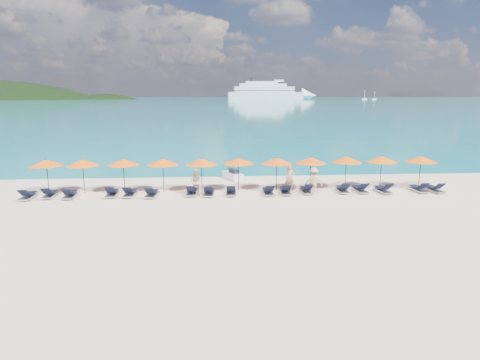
{
  "coord_description": "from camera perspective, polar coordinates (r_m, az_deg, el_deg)",
  "views": [
    {
      "loc": [
        -1.7,
        -20.99,
        6.33
      ],
      "look_at": [
        0.0,
        3.0,
        1.2
      ],
      "focal_mm": 30.0,
      "sensor_mm": 36.0,
      "label": 1
    }
  ],
  "objects": [
    {
      "name": "ground",
      "position": [
        21.99,
        0.55,
        -4.69
      ],
      "size": [
        1400.0,
        1400.0,
        0.0
      ],
      "primitive_type": "plane",
      "color": "beige"
    },
    {
      "name": "sea",
      "position": [
        681.02,
        -3.99,
        11.48
      ],
      "size": [
        1600.0,
        1300.0,
        0.01
      ],
      "primitive_type": "cube",
      "color": "#1FA9B2",
      "rests_on": "ground"
    },
    {
      "name": "headland_small",
      "position": [
        601.04,
        -18.49,
        7.49
      ],
      "size": [
        162.0,
        126.0,
        85.5
      ],
      "color": "black",
      "rests_on": "ground"
    },
    {
      "name": "cruise_ship",
      "position": [
        594.78,
        4.74,
        12.29
      ],
      "size": [
        129.7,
        23.91,
        35.97
      ],
      "rotation": [
        0.0,
        0.0,
        0.03
      ],
      "color": "white",
      "rests_on": "ground"
    },
    {
      "name": "sailboat_near",
      "position": [
        571.66,
        18.56,
        10.91
      ],
      "size": [
        5.84,
        1.95,
        10.7
      ],
      "color": "white",
      "rests_on": "ground"
    },
    {
      "name": "sailboat_far",
      "position": [
        563.8,
        17.27,
        10.99
      ],
      "size": [
        6.51,
        2.17,
        11.94
      ],
      "color": "white",
      "rests_on": "ground"
    },
    {
      "name": "jetski",
      "position": [
        30.61,
        -1.02,
        0.71
      ],
      "size": [
        1.6,
        2.29,
        0.76
      ],
      "rotation": [
        0.0,
        0.0,
        0.41
      ],
      "color": "white",
      "rests_on": "ground"
    },
    {
      "name": "beachgoer_a",
      "position": [
        26.88,
        7.06,
        0.29
      ],
      "size": [
        0.71,
        0.52,
        1.8
      ],
      "primitive_type": "imported",
      "rotation": [
        0.0,
        0.0,
        0.14
      ],
      "color": "tan",
      "rests_on": "ground"
    },
    {
      "name": "beachgoer_b",
      "position": [
        25.62,
        -6.23,
        -0.33
      ],
      "size": [
        0.9,
        0.6,
        1.74
      ],
      "primitive_type": "imported",
      "rotation": [
        0.0,
        0.0,
        -0.13
      ],
      "color": "tan",
      "rests_on": "ground"
    },
    {
      "name": "beachgoer_c",
      "position": [
        26.3,
        10.42,
        -0.13
      ],
      "size": [
        1.22,
        0.76,
        1.75
      ],
      "primitive_type": "imported",
      "rotation": [
        0.0,
        0.0,
        2.92
      ],
      "color": "tan",
      "rests_on": "ground"
    },
    {
      "name": "umbrella_0",
      "position": [
        28.77,
        -25.85,
        2.21
      ],
      "size": [
        2.1,
        2.1,
        2.28
      ],
      "color": "black",
      "rests_on": "ground"
    },
    {
      "name": "umbrella_1",
      "position": [
        27.94,
        -21.5,
        2.32
      ],
      "size": [
        2.1,
        2.1,
        2.28
      ],
      "color": "black",
      "rests_on": "ground"
    },
    {
      "name": "umbrella_2",
      "position": [
        27.33,
        -16.28,
        2.48
      ],
      "size": [
        2.1,
        2.1,
        2.28
      ],
      "color": "black",
      "rests_on": "ground"
    },
    {
      "name": "umbrella_3",
      "position": [
        26.79,
        -10.94,
        2.56
      ],
      "size": [
        2.1,
        2.1,
        2.28
      ],
      "color": "black",
      "rests_on": "ground"
    },
    {
      "name": "umbrella_4",
      "position": [
        26.49,
        -5.5,
        2.61
      ],
      "size": [
        2.1,
        2.1,
        2.28
      ],
      "color": "black",
      "rests_on": "ground"
    },
    {
      "name": "umbrella_5",
      "position": [
        26.74,
        -0.21,
        2.76
      ],
      "size": [
        2.1,
        2.1,
        2.28
      ],
      "color": "black",
      "rests_on": "ground"
    },
    {
      "name": "umbrella_6",
      "position": [
        26.85,
        5.24,
        2.75
      ],
      "size": [
        2.1,
        2.1,
        2.28
      ],
      "color": "black",
      "rests_on": "ground"
    },
    {
      "name": "umbrella_7",
      "position": [
        27.38,
        10.05,
        2.79
      ],
      "size": [
        2.1,
        2.1,
        2.28
      ],
      "color": "black",
      "rests_on": "ground"
    },
    {
      "name": "umbrella_8",
      "position": [
        28.28,
        14.9,
        2.86
      ],
      "size": [
        2.1,
        2.1,
        2.28
      ],
      "color": "black",
      "rests_on": "ground"
    },
    {
      "name": "umbrella_9",
      "position": [
        29.11,
        19.52,
        2.83
      ],
      "size": [
        2.1,
        2.1,
        2.28
      ],
      "color": "black",
      "rests_on": "ground"
    },
    {
      "name": "umbrella_10",
      "position": [
        30.08,
        24.35,
        2.72
      ],
      "size": [
        2.1,
        2.1,
        2.28
      ],
      "color": "black",
      "rests_on": "ground"
    },
    {
      "name": "lounger_0",
      "position": [
        28.05,
        -27.94,
        -1.94
      ],
      "size": [
        0.66,
        1.71,
        0.66
      ],
      "rotation": [
        0.0,
        0.0,
        0.02
      ],
      "color": "silver",
      "rests_on": "ground"
    },
    {
      "name": "lounger_1",
      "position": [
        27.87,
        -25.44,
        -1.78
      ],
      "size": [
        0.72,
        1.73,
        0.66
      ],
      "rotation": [
        0.0,
        0.0,
        0.06
      ],
      "color": "silver",
      "rests_on": "ground"
    },
    {
      "name": "lounger_2",
      "position": [
        27.21,
        -23.04,
        -1.88
      ],
      "size": [
        0.75,
        1.74,
        0.66
      ],
      "rotation": [
        0.0,
        0.0,
        0.08
      ],
      "color": "silver",
      "rests_on": "ground"
    },
    {
      "name": "lounger_3",
      "position": [
        26.72,
        -17.75,
        -1.73
      ],
      "size": [
        0.68,
        1.72,
        0.66
      ],
      "rotation": [
        0.0,
        0.0,
        0.03
      ],
      "color": "silver",
      "rests_on": "ground"
    },
    {
      "name": "lounger_4",
      "position": [
        26.41,
        -15.4,
        -1.74
      ],
      "size": [
        0.7,
        1.73,
        0.66
      ],
      "rotation": [
        0.0,
        0.0,
        -0.05
      ],
      "color": "silver",
      "rests_on": "ground"
    },
    {
      "name": "lounger_5",
      "position": [
        25.93,
        -12.47,
        -1.84
      ],
      "size": [
        0.77,
        1.75,
        0.66
      ],
      "rotation": [
        0.0,
        0.0,
        -0.09
      ],
      "color": "silver",
      "rests_on": "ground"
    },
    {
      "name": "lounger_6",
      "position": [
        25.96,
        -6.9,
        -1.63
      ],
      "size": [
        0.69,
        1.73,
        0.66
      ],
      "rotation": [
        0.0,
        0.0,
        -0.04
      ],
      "color": "silver",
      "rests_on": "ground"
    },
    {
      "name": "lounger_7",
      "position": [
        25.71,
        -4.46,
        -1.71
      ],
      "size": [
        0.78,
        1.75,
        0.66
      ],
      "rotation": [
        0.0,
        0.0,
        -0.1
      ],
      "color": "silver",
      "rests_on": "ground"
    },
    {
      "name": "lounger_8",
      "position": [
        25.81,
        -1.27,
        -1.62
      ],
      "size": [
        0.74,
        1.74,
        0.66
      ],
      "rotation": [
        0.0,
        0.0,
        -0.07
      ],
      "color": "silver",
      "rests_on": "ground"
    },
    {
      "name": "lounger_9",
      "position": [
        25.92,
        4.04,
        -1.59
      ],
      "size": [
        0.65,
        1.71,
        0.66
      ],
      "rotation": [
        0.0,
        0.0,
        0.02
      ],
      "color": "silver",
      "rests_on": "ground"
    },
    {
      "name": "lounger_10",
      "position": [
        26.22,
        6.48,
        -1.48
      ],
      "size": [
        0.68,
        1.72,
        0.66
      ],
      "rotation": [
        0.0,
        0.0,
        -0.03
      ],
      "color": "silver",
      "rests_on": "ground"
    },
    {
      "name": "lounger_11",
      "position": [
        26.62,
        9.39,
        -1.36
      ],
      "size": [
        0.62,
        1.7,
        0.66
      ],
      "rotation": [
        0.0,
        0.0,
        -0.0
      ],
      "color": "silver",
      "rests_on": "ground"
    },
    {
      "name": "lounger_12",
      "position": [
        27.31,
        14.39,
        -1.24
      ],
      "size": [
        0.73,
        1.74,
        0.66
      ],
      "rotation": [
        0.0,
        0.0,
        -0.07
      ],
      "color": "silver",
      "rests_on": "ground"
    },
    {
      "name": "lounger_13",
      "position": [
        27.68,
        16.72,
        -1.19
      ],
      "size": [
        0.66,
        1.71,
        0.66
      ],
      "rotation": [
        0.0,
        0.0,
        0.02
      ],
      "color": "silver",
      "rests_on": "ground"
    },
    {
      "name": "lounger_14",
      "position": [
        27.98,
        19.68,
        -1.25
      ],
      "size": [
        0.78,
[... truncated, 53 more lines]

